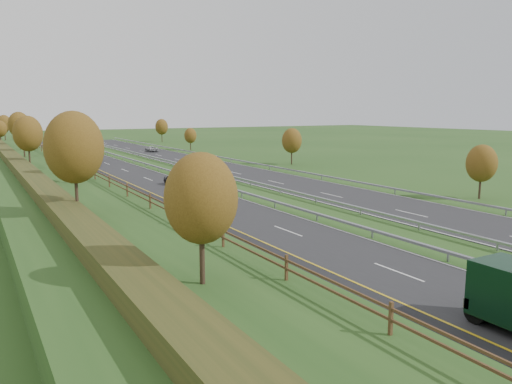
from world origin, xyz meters
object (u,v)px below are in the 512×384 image
car_dark_near (175,180)px  car_small_far (58,147)px  car_silver_mid (95,161)px  road_tanker (87,152)px  car_oncoming (152,149)px

car_dark_near → car_small_far: size_ratio=0.74×
car_dark_near → car_silver_mid: (-3.69, 29.83, 0.08)m
road_tanker → car_dark_near: bearing=-84.9°
road_tanker → car_dark_near: size_ratio=2.89×
car_small_far → car_oncoming: bearing=-44.0°
car_small_far → car_oncoming: car_small_far is taller
road_tanker → car_oncoming: (17.97, 15.91, -1.17)m
road_tanker → car_small_far: bearing=91.2°
car_small_far → car_silver_mid: bearing=-94.2°
car_silver_mid → car_oncoming: bearing=56.3°
road_tanker → car_small_far: 31.22m
road_tanker → car_silver_mid: (-0.35, -7.84, -1.08)m
road_tanker → car_silver_mid: bearing=-92.6°
car_silver_mid → car_small_far: size_ratio=0.86×
road_tanker → car_dark_near: 37.84m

